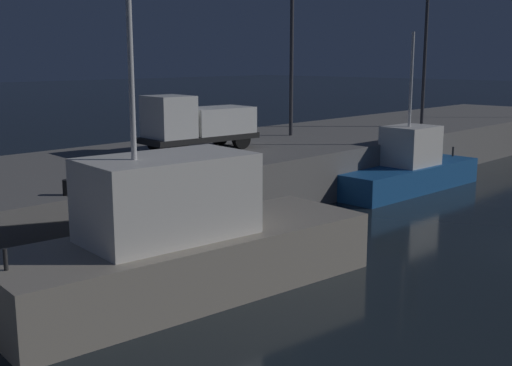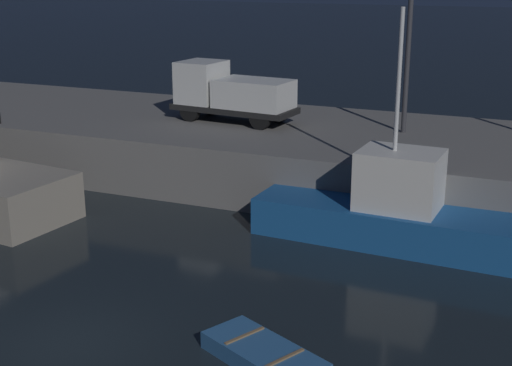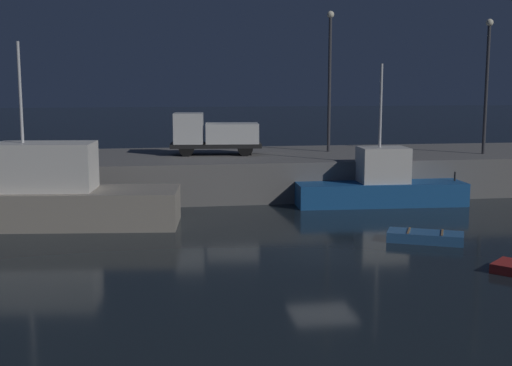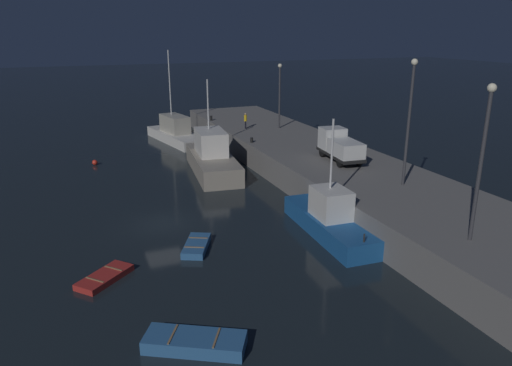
{
  "view_description": "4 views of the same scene",
  "coord_description": "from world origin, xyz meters",
  "px_view_note": "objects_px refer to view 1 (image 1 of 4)",
  "views": [
    {
      "loc": [
        -21.58,
        -6.09,
        6.32
      ],
      "look_at": [
        -3.67,
        10.92,
        1.5
      ],
      "focal_mm": 45.06,
      "sensor_mm": 36.0,
      "label": 1
    },
    {
      "loc": [
        10.1,
        -12.32,
        8.66
      ],
      "look_at": [
        0.94,
        9.35,
        1.57
      ],
      "focal_mm": 50.55,
      "sensor_mm": 36.0,
      "label": 2
    },
    {
      "loc": [
        -6.56,
        -24.72,
        6.53
      ],
      "look_at": [
        -0.94,
        10.7,
        1.18
      ],
      "focal_mm": 47.35,
      "sensor_mm": 36.0,
      "label": 3
    },
    {
      "loc": [
        30.55,
        -5.47,
        12.66
      ],
      "look_at": [
        -2.79,
        7.94,
        1.17
      ],
      "focal_mm": 33.82,
      "sensor_mm": 36.0,
      "label": 4
    }
  ],
  "objects_px": {
    "lamp_post_east": "(292,40)",
    "fishing_trawler_red": "(408,169)",
    "bollard_central": "(67,187)",
    "lamp_post_central": "(425,48)",
    "utility_truck": "(197,123)",
    "fishing_boat_orange": "(184,244)"
  },
  "relations": [
    {
      "from": "fishing_boat_orange",
      "to": "fishing_trawler_red",
      "type": "bearing_deg",
      "value": 9.65
    },
    {
      "from": "lamp_post_east",
      "to": "utility_truck",
      "type": "distance_m",
      "value": 8.25
    },
    {
      "from": "fishing_boat_orange",
      "to": "utility_truck",
      "type": "distance_m",
      "value": 11.93
    },
    {
      "from": "fishing_trawler_red",
      "to": "utility_truck",
      "type": "relative_size",
      "value": 1.65
    },
    {
      "from": "lamp_post_east",
      "to": "lamp_post_central",
      "type": "height_order",
      "value": "lamp_post_east"
    },
    {
      "from": "fishing_boat_orange",
      "to": "lamp_post_central",
      "type": "distance_m",
      "value": 25.74
    },
    {
      "from": "lamp_post_central",
      "to": "bollard_central",
      "type": "distance_m",
      "value": 25.7
    },
    {
      "from": "utility_truck",
      "to": "fishing_trawler_red",
      "type": "bearing_deg",
      "value": -34.24
    },
    {
      "from": "bollard_central",
      "to": "lamp_post_east",
      "type": "bearing_deg",
      "value": 17.18
    },
    {
      "from": "lamp_post_east",
      "to": "bollard_central",
      "type": "xyz_separation_m",
      "value": [
        -16.27,
        -5.03,
        -4.75
      ]
    },
    {
      "from": "fishing_boat_orange",
      "to": "lamp_post_central",
      "type": "xyz_separation_m",
      "value": [
        24.27,
        6.54,
        5.55
      ]
    },
    {
      "from": "lamp_post_east",
      "to": "lamp_post_central",
      "type": "relative_size",
      "value": 1.07
    },
    {
      "from": "fishing_trawler_red",
      "to": "bollard_central",
      "type": "relative_size",
      "value": 19.49
    },
    {
      "from": "fishing_boat_orange",
      "to": "bollard_central",
      "type": "bearing_deg",
      "value": 102.4
    },
    {
      "from": "lamp_post_central",
      "to": "utility_truck",
      "type": "distance_m",
      "value": 16.74
    },
    {
      "from": "fishing_trawler_red",
      "to": "lamp_post_east",
      "type": "bearing_deg",
      "value": 100.11
    },
    {
      "from": "lamp_post_east",
      "to": "bollard_central",
      "type": "height_order",
      "value": "lamp_post_east"
    },
    {
      "from": "lamp_post_central",
      "to": "bollard_central",
      "type": "xyz_separation_m",
      "value": [
        -25.21,
        -2.26,
        -4.44
      ]
    },
    {
      "from": "lamp_post_east",
      "to": "fishing_trawler_red",
      "type": "bearing_deg",
      "value": -79.89
    },
    {
      "from": "lamp_post_east",
      "to": "lamp_post_central",
      "type": "bearing_deg",
      "value": -17.23
    },
    {
      "from": "fishing_trawler_red",
      "to": "lamp_post_east",
      "type": "relative_size",
      "value": 1.07
    },
    {
      "from": "fishing_trawler_red",
      "to": "bollard_central",
      "type": "xyz_separation_m",
      "value": [
        -17.43,
        1.48,
        1.46
      ]
    }
  ]
}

